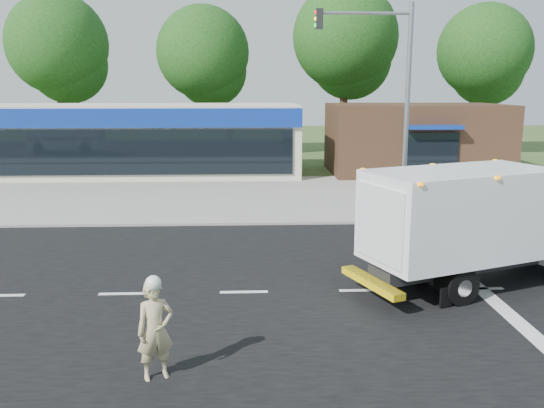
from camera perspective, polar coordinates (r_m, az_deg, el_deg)
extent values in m
plane|color=#385123|center=(14.85, 8.99, -8.50)|extent=(120.00, 120.00, 0.00)
cube|color=black|center=(14.84, 8.99, -8.49)|extent=(60.00, 14.00, 0.02)
cube|color=gray|center=(22.60, 4.98, -1.20)|extent=(60.00, 2.40, 0.12)
cube|color=gray|center=(28.26, 3.50, 1.32)|extent=(60.00, 9.00, 0.02)
cube|color=silver|center=(15.81, -25.35, -8.19)|extent=(1.20, 0.15, 0.01)
cube|color=silver|center=(14.90, -14.55, -8.60)|extent=(1.20, 0.15, 0.01)
cube|color=silver|center=(14.56, -2.80, -8.70)|extent=(1.20, 0.15, 0.01)
cube|color=silver|center=(14.84, 8.99, -8.44)|extent=(1.20, 0.15, 0.01)
cube|color=silver|center=(15.70, 19.90, -7.88)|extent=(1.20, 0.15, 0.01)
cube|color=silver|center=(13.17, 24.86, -12.10)|extent=(0.40, 7.00, 0.01)
cube|color=black|center=(15.36, 17.79, -5.67)|extent=(4.69, 2.55, 0.33)
cube|color=white|center=(15.04, 18.10, -0.91)|extent=(5.16, 3.77, 2.19)
cube|color=silver|center=(13.63, 10.64, -1.99)|extent=(0.72, 1.76, 1.77)
cube|color=yellow|center=(13.93, 9.84, -7.66)|extent=(1.11, 2.21, 0.17)
cube|color=orange|center=(14.85, 18.36, 3.13)|extent=(5.00, 3.74, 0.07)
cylinder|color=black|center=(18.31, 23.89, -4.02)|extent=(0.94, 0.58, 0.90)
cylinder|color=black|center=(15.71, 13.70, -5.84)|extent=(0.94, 0.58, 0.90)
cylinder|color=black|center=(14.35, 18.21, -7.79)|extent=(0.94, 0.58, 0.90)
imported|color=tan|center=(10.46, -11.49, -12.19)|extent=(0.77, 0.65, 1.79)
sphere|color=white|center=(10.14, -11.69, -7.71)|extent=(0.28, 0.28, 0.28)
cube|color=beige|center=(34.35, -12.71, 6.25)|extent=(18.00, 6.00, 4.00)
cube|color=navy|center=(31.26, -13.82, 8.27)|extent=(18.00, 0.30, 1.00)
cube|color=black|center=(31.41, -13.66, 4.99)|extent=(17.00, 0.12, 2.40)
cube|color=#382316|center=(35.20, 14.01, 6.32)|extent=(10.00, 6.00, 4.00)
cube|color=navy|center=(32.18, 15.63, 7.37)|extent=(3.00, 1.20, 0.20)
cube|color=black|center=(32.35, 15.47, 4.90)|extent=(3.00, 0.12, 2.20)
cylinder|color=gray|center=(22.07, 13.20, 8.56)|extent=(0.18, 0.18, 8.00)
cylinder|color=gray|center=(21.80, 9.12, 18.17)|extent=(3.40, 0.12, 0.12)
cube|color=black|center=(21.53, 4.71, 17.82)|extent=(0.25, 0.25, 0.70)
cylinder|color=#332114|center=(43.70, -20.11, 9.14)|extent=(0.56, 0.56, 7.35)
sphere|color=#113E15|center=(43.77, -20.51, 14.63)|extent=(6.93, 6.93, 6.93)
sphere|color=#113E15|center=(44.03, -19.54, 12.89)|extent=(5.46, 5.46, 5.46)
cylinder|color=#332114|center=(41.80, -6.74, 9.34)|extent=(0.56, 0.56, 6.86)
sphere|color=#113E15|center=(41.83, -6.87, 14.71)|extent=(6.47, 6.47, 6.47)
sphere|color=#113E15|center=(42.25, -6.08, 12.97)|extent=(5.10, 5.10, 5.10)
cylinder|color=#332114|center=(42.23, 7.11, 10.02)|extent=(0.56, 0.56, 7.84)
sphere|color=#113E15|center=(42.34, 7.27, 16.09)|extent=(7.39, 7.39, 7.39)
sphere|color=#113E15|center=(42.83, 7.79, 14.08)|extent=(5.82, 5.82, 5.82)
cylinder|color=#332114|center=(44.96, 19.93, 8.98)|extent=(0.56, 0.56, 7.00)
sphere|color=#113E15|center=(45.00, 20.30, 14.07)|extent=(6.60, 6.60, 6.60)
sphere|color=#113E15|center=(45.60, 20.53, 12.37)|extent=(5.20, 5.20, 5.20)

